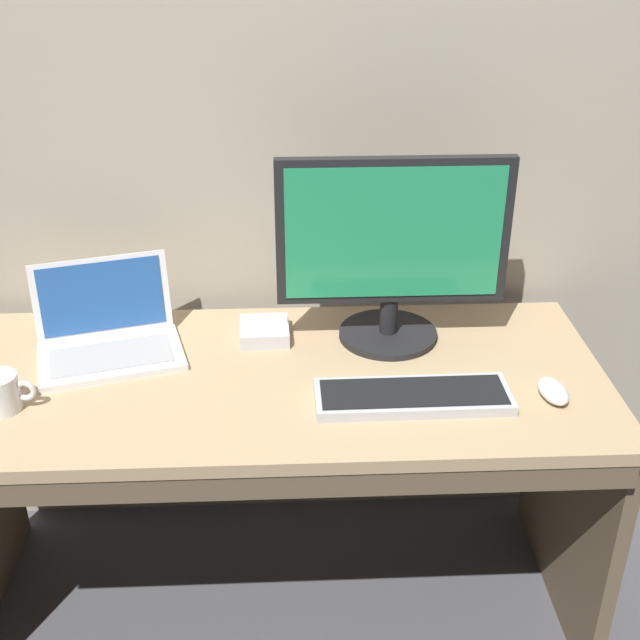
% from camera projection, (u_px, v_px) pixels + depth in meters
% --- Properties ---
extents(ground_plane, '(14.00, 14.00, 0.00)m').
position_uv_depth(ground_plane, '(277.00, 597.00, 2.23)').
color(ground_plane, '#4C4C51').
extents(desk, '(1.57, 0.68, 0.72)m').
position_uv_depth(desk, '(271.00, 441.00, 1.97)').
color(desk, tan).
rests_on(desk, ground).
extents(laptop_white, '(0.39, 0.33, 0.21)m').
position_uv_depth(laptop_white, '(109.00, 341.00, 1.96)').
color(laptop_white, white).
rests_on(laptop_white, desk).
extents(external_monitor, '(0.55, 0.25, 0.47)m').
position_uv_depth(external_monitor, '(392.00, 249.00, 1.92)').
color(external_monitor, black).
rests_on(external_monitor, desk).
extents(wired_keyboard, '(0.43, 0.15, 0.03)m').
position_uv_depth(wired_keyboard, '(413.00, 397.00, 1.79)').
color(wired_keyboard, '#BCBCC1').
rests_on(wired_keyboard, desk).
extents(computer_mouse, '(0.07, 0.11, 0.03)m').
position_uv_depth(computer_mouse, '(553.00, 391.00, 1.80)').
color(computer_mouse, white).
rests_on(computer_mouse, desk).
extents(external_drive_box, '(0.13, 0.13, 0.04)m').
position_uv_depth(external_drive_box, '(264.00, 331.00, 2.04)').
color(external_drive_box, silver).
rests_on(external_drive_box, desk).
extents(coffee_mug, '(0.12, 0.09, 0.08)m').
position_uv_depth(coffee_mug, '(0.00, 393.00, 1.75)').
color(coffee_mug, white).
rests_on(coffee_mug, desk).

